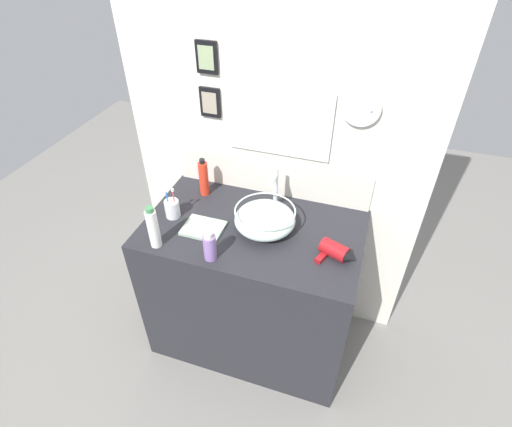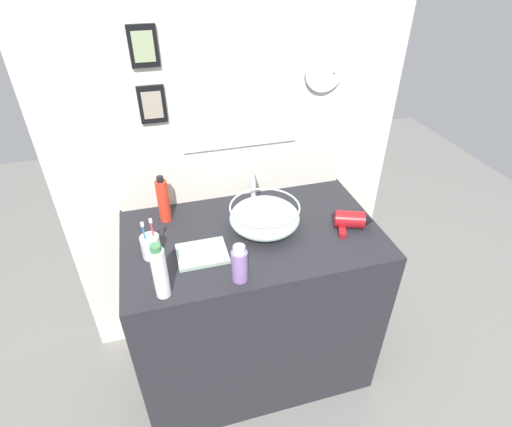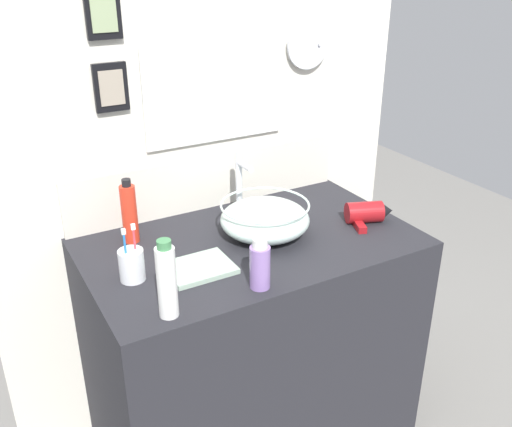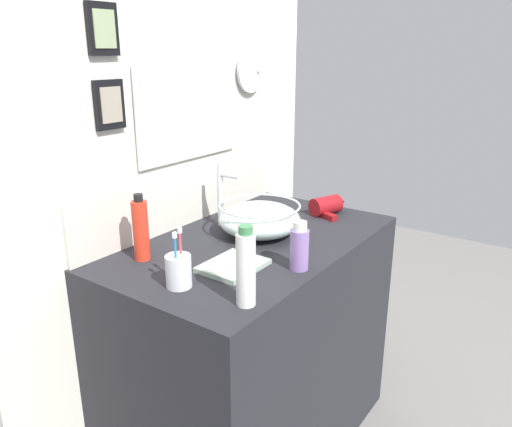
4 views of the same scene
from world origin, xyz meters
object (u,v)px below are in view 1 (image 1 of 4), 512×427
(faucet, at_px, (275,187))
(toothbrush_cup, at_px, (172,208))
(shampoo_bottle, at_px, (204,178))
(glass_bowl_sink, at_px, (265,219))
(soap_dispenser, at_px, (210,246))
(hair_drier, at_px, (337,252))
(hand_towel, at_px, (203,228))
(spray_bottle, at_px, (153,228))

(faucet, xyz_separation_m, toothbrush_cup, (-0.50, -0.24, -0.09))
(shampoo_bottle, bearing_deg, glass_bowl_sink, -24.13)
(soap_dispenser, xyz_separation_m, shampoo_bottle, (-0.24, 0.47, 0.03))
(hair_drier, distance_m, hand_towel, 0.68)
(faucet, relative_size, shampoo_bottle, 1.11)
(glass_bowl_sink, distance_m, hair_drier, 0.40)
(glass_bowl_sink, relative_size, shampoo_bottle, 1.36)
(toothbrush_cup, height_order, spray_bottle, spray_bottle)
(hand_towel, bearing_deg, soap_dispenser, -56.42)
(faucet, relative_size, soap_dispenser, 1.57)
(glass_bowl_sink, height_order, faucet, faucet)
(glass_bowl_sink, relative_size, toothbrush_cup, 1.71)
(faucet, xyz_separation_m, spray_bottle, (-0.47, -0.46, -0.03))
(glass_bowl_sink, distance_m, hand_towel, 0.32)
(glass_bowl_sink, bearing_deg, toothbrush_cup, -173.64)
(soap_dispenser, xyz_separation_m, spray_bottle, (-0.29, -0.00, 0.04))
(glass_bowl_sink, bearing_deg, faucet, 90.00)
(toothbrush_cup, distance_m, soap_dispenser, 0.39)
(glass_bowl_sink, height_order, shampoo_bottle, shampoo_bottle)
(hair_drier, relative_size, spray_bottle, 0.83)
(shampoo_bottle, bearing_deg, hair_drier, -19.35)
(spray_bottle, relative_size, shampoo_bottle, 1.01)
(glass_bowl_sink, height_order, hand_towel, glass_bowl_sink)
(toothbrush_cup, relative_size, shampoo_bottle, 0.80)
(hair_drier, relative_size, toothbrush_cup, 1.05)
(hair_drier, bearing_deg, soap_dispenser, -161.59)
(spray_bottle, bearing_deg, shampoo_bottle, 83.87)
(hair_drier, bearing_deg, glass_bowl_sink, 166.22)
(toothbrush_cup, xyz_separation_m, shampoo_bottle, (0.08, 0.24, 0.06))
(glass_bowl_sink, distance_m, faucet, 0.20)
(shampoo_bottle, bearing_deg, toothbrush_cup, -107.69)
(glass_bowl_sink, xyz_separation_m, shampoo_bottle, (-0.42, 0.19, 0.04))
(faucet, height_order, soap_dispenser, faucet)
(spray_bottle, height_order, hand_towel, spray_bottle)
(glass_bowl_sink, distance_m, toothbrush_cup, 0.50)
(toothbrush_cup, height_order, shampoo_bottle, shampoo_bottle)
(glass_bowl_sink, bearing_deg, shampoo_bottle, 155.87)
(faucet, bearing_deg, toothbrush_cup, -154.68)
(glass_bowl_sink, height_order, spray_bottle, spray_bottle)
(soap_dispenser, bearing_deg, hand_towel, 123.58)
(hair_drier, distance_m, toothbrush_cup, 0.88)
(hair_drier, distance_m, soap_dispenser, 0.60)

